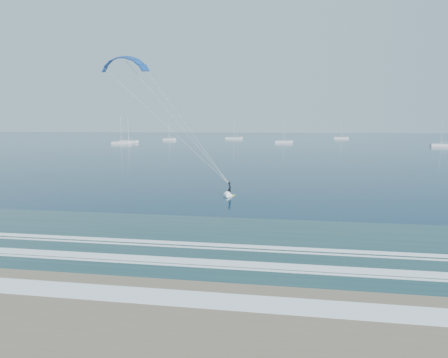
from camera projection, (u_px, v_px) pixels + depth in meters
name	position (u px, v px, depth m)	size (l,w,h in m)	color
ground	(170.00, 295.00, 22.24)	(900.00, 900.00, 0.00)	#072840
kitesurfer_rig	(178.00, 123.00, 50.59)	(17.04, 6.90, 18.77)	yellow
sailboat_0	(129.00, 142.00, 206.39)	(9.85, 2.40, 13.24)	silver
sailboat_1	(169.00, 139.00, 238.78)	(7.25, 2.40, 10.16)	silver
sailboat_2	(234.00, 138.00, 260.14)	(10.91, 2.40, 14.41)	silver
sailboat_3	(283.00, 142.00, 204.76)	(8.54, 2.40, 11.87)	silver
sailboat_4	(341.00, 138.00, 264.70)	(9.16, 2.40, 12.39)	silver
sailboat_7	(441.00, 145.00, 171.65)	(8.14, 2.40, 10.54)	silver
sailboat_8	(121.00, 143.00, 194.42)	(9.40, 2.40, 13.31)	silver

